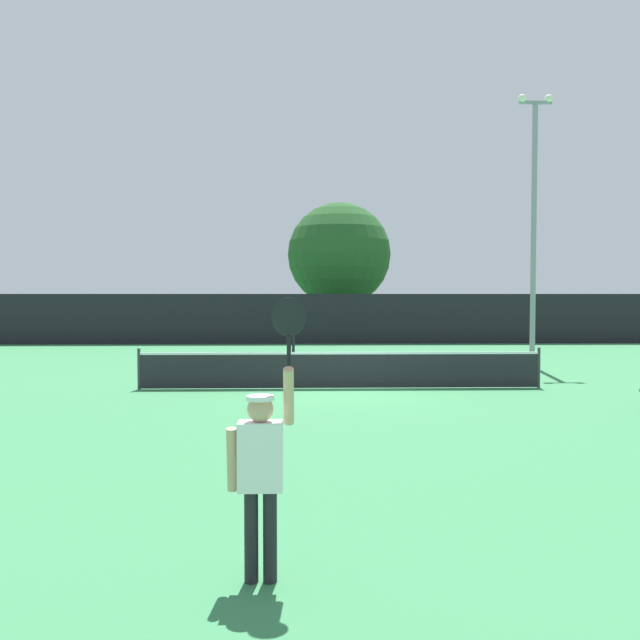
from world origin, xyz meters
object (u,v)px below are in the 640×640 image
at_px(tennis_ball, 295,374).
at_px(player_receiving, 291,329).
at_px(light_pole, 534,215).
at_px(parked_car_near, 426,323).
at_px(player_serving, 262,459).
at_px(large_tree, 339,255).

bearing_deg(tennis_ball, player_receiving, 91.59).
xyz_separation_m(light_pole, parked_car_near, (-0.49, 16.06, -4.39)).
height_order(tennis_ball, light_pole, light_pole).
distance_m(player_serving, large_tree, 32.96).
bearing_deg(parked_car_near, large_tree, 169.27).
distance_m(tennis_ball, light_pole, 9.80).
xyz_separation_m(player_receiving, light_pole, (8.30, -6.03, 4.16)).
distance_m(player_receiving, tennis_ball, 8.21).
relative_size(tennis_ball, large_tree, 0.01).
distance_m(player_receiving, large_tree, 11.44).
relative_size(player_serving, parked_car_near, 0.56).
height_order(player_serving, tennis_ball, player_serving).
bearing_deg(player_receiving, player_serving, 90.29).
xyz_separation_m(player_receiving, parked_car_near, (7.80, 10.02, -0.23)).
xyz_separation_m(tennis_ball, large_tree, (2.44, 18.59, 4.81)).
xyz_separation_m(player_serving, tennis_ball, (0.11, 14.05, -1.03)).
height_order(player_receiving, large_tree, large_tree).
bearing_deg(player_receiving, large_tree, -104.31).
height_order(player_serving, large_tree, large_tree).
relative_size(light_pole, parked_car_near, 2.10).
bearing_deg(parked_car_near, player_serving, -109.52).
bearing_deg(player_receiving, tennis_ball, 91.59).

